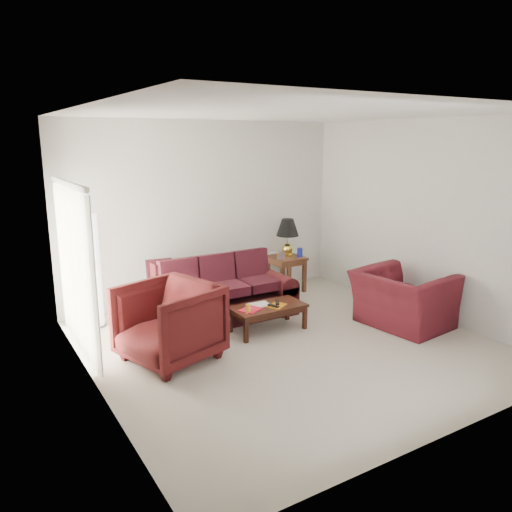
# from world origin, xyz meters

# --- Properties ---
(floor) EXTENTS (5.00, 5.00, 0.00)m
(floor) POSITION_xyz_m (0.00, 0.00, 0.00)
(floor) COLOR beige
(floor) RESTS_ON ground
(blinds) EXTENTS (0.10, 2.00, 2.16)m
(blinds) POSITION_xyz_m (-2.42, 1.30, 1.08)
(blinds) COLOR silver
(blinds) RESTS_ON ground
(sofa) EXTENTS (2.27, 1.06, 0.91)m
(sofa) POSITION_xyz_m (-0.30, 1.33, 0.46)
(sofa) COLOR black
(sofa) RESTS_ON ground
(throw_pillow) EXTENTS (0.42, 0.26, 0.41)m
(throw_pillow) POSITION_xyz_m (-1.04, 2.00, 0.70)
(throw_pillow) COLOR black
(throw_pillow) RESTS_ON sofa
(end_table) EXTENTS (0.59, 0.59, 0.63)m
(end_table) POSITION_xyz_m (1.36, 2.05, 0.32)
(end_table) COLOR brown
(end_table) RESTS_ON ground
(table_lamp) EXTENTS (0.50, 0.50, 0.68)m
(table_lamp) POSITION_xyz_m (1.40, 2.08, 0.97)
(table_lamp) COLOR #E6C648
(table_lamp) RESTS_ON end_table
(clock) EXTENTS (0.14, 0.07, 0.13)m
(clock) POSITION_xyz_m (1.18, 1.93, 0.70)
(clock) COLOR #B2B1B6
(clock) RESTS_ON end_table
(blue_canister) EXTENTS (0.11, 0.11, 0.16)m
(blue_canister) POSITION_xyz_m (1.57, 1.93, 0.71)
(blue_canister) COLOR navy
(blue_canister) RESTS_ON end_table
(picture_frame) EXTENTS (0.19, 0.20, 0.05)m
(picture_frame) POSITION_xyz_m (1.21, 2.21, 0.71)
(picture_frame) COLOR silver
(picture_frame) RESTS_ON end_table
(floor_lamp) EXTENTS (0.28, 0.28, 1.69)m
(floor_lamp) POSITION_xyz_m (-2.04, 2.03, 0.84)
(floor_lamp) COLOR silver
(floor_lamp) RESTS_ON ground
(armchair_left) EXTENTS (1.34, 1.32, 0.98)m
(armchair_left) POSITION_xyz_m (-1.54, 0.37, 0.49)
(armchair_left) COLOR #3D0E0F
(armchair_left) RESTS_ON ground
(armchair_right) EXTENTS (1.23, 1.37, 0.82)m
(armchair_right) POSITION_xyz_m (1.82, -0.29, 0.41)
(armchair_right) COLOR #491119
(armchair_right) RESTS_ON ground
(coffee_table) EXTENTS (1.08, 0.55, 0.38)m
(coffee_table) POSITION_xyz_m (0.03, 0.57, 0.19)
(coffee_table) COLOR black
(coffee_table) RESTS_ON ground
(magazine_red) EXTENTS (0.36, 0.33, 0.02)m
(magazine_red) POSITION_xyz_m (-0.28, 0.53, 0.38)
(magazine_red) COLOR red
(magazine_red) RESTS_ON coffee_table
(magazine_white) EXTENTS (0.30, 0.23, 0.02)m
(magazine_white) POSITION_xyz_m (-0.06, 0.65, 0.38)
(magazine_white) COLOR white
(magazine_white) RESTS_ON coffee_table
(magazine_orange) EXTENTS (0.33, 0.30, 0.02)m
(magazine_orange) POSITION_xyz_m (0.13, 0.49, 0.38)
(magazine_orange) COLOR orange
(magazine_orange) RESTS_ON coffee_table
(remote_a) EXTENTS (0.11, 0.18, 0.02)m
(remote_a) POSITION_xyz_m (0.05, 0.46, 0.40)
(remote_a) COLOR black
(remote_a) RESTS_ON coffee_table
(remote_b) EXTENTS (0.13, 0.18, 0.02)m
(remote_b) POSITION_xyz_m (0.18, 0.55, 0.40)
(remote_b) COLOR black
(remote_b) RESTS_ON coffee_table
(yellow_glass) EXTENTS (0.09, 0.09, 0.12)m
(yellow_glass) POSITION_xyz_m (-0.37, 0.44, 0.44)
(yellow_glass) COLOR #FFB338
(yellow_glass) RESTS_ON coffee_table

